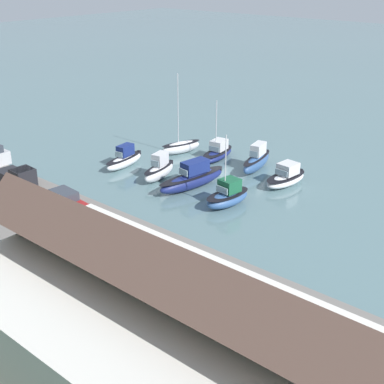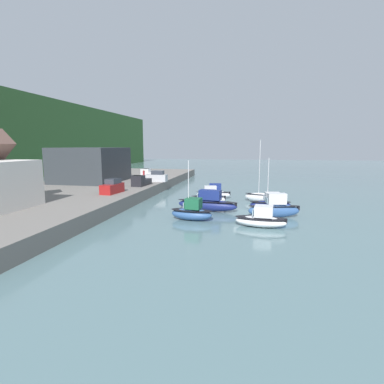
% 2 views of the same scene
% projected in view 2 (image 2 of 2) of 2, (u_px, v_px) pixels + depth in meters
% --- Properties ---
extents(ground_plane, '(320.00, 320.00, 0.00)m').
position_uv_depth(ground_plane, '(243.00, 212.00, 40.13)').
color(ground_plane, slate).
extents(quay_promenade, '(97.67, 23.83, 1.79)m').
position_uv_depth(quay_promenade, '(58.00, 198.00, 45.33)').
color(quay_promenade, slate).
rests_on(quay_promenade, ground_plane).
extents(yacht_club_building, '(12.95, 11.40, 6.66)m').
position_uv_depth(yacht_club_building, '(91.00, 165.00, 59.00)').
color(yacht_club_building, '#2D3338').
rests_on(yacht_club_building, quay_promenade).
extents(moored_boat_0, '(2.86, 5.37, 7.12)m').
position_uv_depth(moored_boat_0, '(192.00, 212.00, 35.65)').
color(moored_boat_0, '#33568E').
rests_on(moored_boat_0, ground_plane).
extents(moored_boat_1, '(3.08, 8.63, 2.89)m').
position_uv_depth(moored_boat_1, '(208.00, 203.00, 40.61)').
color(moored_boat_1, navy).
rests_on(moored_boat_1, ground_plane).
extents(moored_boat_2, '(2.47, 5.43, 2.86)m').
position_uv_depth(moored_boat_2, '(209.00, 198.00, 44.87)').
color(moored_boat_2, silver).
rests_on(moored_boat_2, ground_plane).
extents(moored_boat_3, '(2.24, 5.93, 2.55)m').
position_uv_depth(moored_boat_3, '(214.00, 193.00, 50.23)').
color(moored_boat_3, white).
rests_on(moored_boat_3, ground_plane).
extents(moored_boat_4, '(2.88, 5.83, 2.36)m').
position_uv_depth(moored_boat_4, '(261.00, 219.00, 32.65)').
color(moored_boat_4, white).
rests_on(moored_boat_4, ground_plane).
extents(moored_boat_5, '(2.69, 6.62, 3.01)m').
position_uv_depth(moored_boat_5, '(274.00, 208.00, 36.95)').
color(moored_boat_5, '#33568E').
rests_on(moored_boat_5, ground_plane).
extents(moored_boat_6, '(2.87, 6.03, 7.13)m').
position_uv_depth(moored_boat_6, '(271.00, 203.00, 42.29)').
color(moored_boat_6, navy).
rests_on(moored_boat_6, ground_plane).
extents(moored_boat_7, '(2.92, 5.46, 9.70)m').
position_uv_depth(moored_boat_7, '(261.00, 197.00, 47.08)').
color(moored_boat_7, silver).
rests_on(moored_boat_7, ground_plane).
extents(parked_car_0, '(4.33, 2.12, 2.16)m').
position_uv_depth(parked_car_0, '(112.00, 187.00, 44.60)').
color(parked_car_0, maroon).
rests_on(parked_car_0, quay_promenade).
extents(parked_car_1, '(1.82, 4.21, 2.16)m').
position_uv_depth(parked_car_1, '(157.00, 177.00, 59.25)').
color(parked_car_1, '#B7B7BC').
rests_on(parked_car_1, quay_promenade).
extents(pickup_truck_0, '(2.01, 4.73, 1.90)m').
position_uv_depth(pickup_truck_0, '(150.00, 174.00, 67.48)').
color(pickup_truck_0, silver).
rests_on(pickup_truck_0, quay_promenade).
extents(pickup_truck_1, '(4.83, 2.23, 1.90)m').
position_uv_depth(pickup_truck_1, '(141.00, 181.00, 52.98)').
color(pickup_truck_1, black).
rests_on(pickup_truck_1, quay_promenade).
extents(person_on_quay, '(0.40, 0.40, 2.14)m').
position_uv_depth(person_on_quay, '(144.00, 175.00, 61.59)').
color(person_on_quay, '#232838').
rests_on(person_on_quay, quay_promenade).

